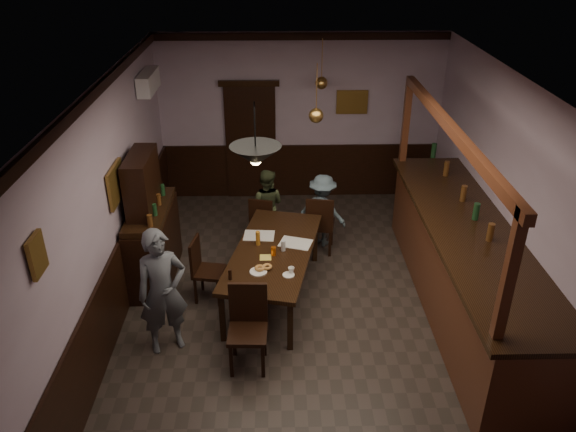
{
  "coord_description": "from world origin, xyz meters",
  "views": [
    {
      "loc": [
        -0.44,
        -5.65,
        4.64
      ],
      "look_at": [
        -0.29,
        0.94,
        1.15
      ],
      "focal_mm": 35.0,
      "sensor_mm": 36.0,
      "label": 1
    }
  ],
  "objects_px": {
    "pendant_iron": "(256,156)",
    "pendant_brass_far": "(321,83)",
    "person_standing": "(163,292)",
    "person_seated_right": "(322,210)",
    "person_seated_left": "(266,205)",
    "coffee_cup": "(291,270)",
    "pendant_brass_mid": "(316,116)",
    "dining_table": "(273,254)",
    "chair_far_right": "(320,222)",
    "chair_far_left": "(263,220)",
    "chair_side": "(203,267)",
    "soda_can": "(273,251)",
    "chair_near": "(248,323)",
    "sideboard": "(151,231)",
    "bar_counter": "(465,267)"
  },
  "relations": [
    {
      "from": "pendant_iron",
      "to": "pendant_brass_far",
      "type": "height_order",
      "value": "same"
    },
    {
      "from": "person_standing",
      "to": "person_seated_right",
      "type": "bearing_deg",
      "value": 25.74
    },
    {
      "from": "person_standing",
      "to": "pendant_iron",
      "type": "xyz_separation_m",
      "value": [
        1.12,
        0.22,
        1.6
      ]
    },
    {
      "from": "person_seated_left",
      "to": "pendant_iron",
      "type": "height_order",
      "value": "pendant_iron"
    },
    {
      "from": "coffee_cup",
      "to": "pendant_brass_mid",
      "type": "relative_size",
      "value": 0.1
    },
    {
      "from": "person_standing",
      "to": "pendant_brass_mid",
      "type": "distance_m",
      "value": 3.07
    },
    {
      "from": "dining_table",
      "to": "chair_far_right",
      "type": "relative_size",
      "value": 2.43
    },
    {
      "from": "dining_table",
      "to": "person_seated_left",
      "type": "distance_m",
      "value": 1.62
    },
    {
      "from": "chair_far_right",
      "to": "chair_far_left",
      "type": "bearing_deg",
      "value": -3.01
    },
    {
      "from": "chair_side",
      "to": "person_seated_left",
      "type": "bearing_deg",
      "value": -17.74
    },
    {
      "from": "chair_far_right",
      "to": "soda_can",
      "type": "bearing_deg",
      "value": 70.74
    },
    {
      "from": "person_seated_left",
      "to": "pendant_brass_mid",
      "type": "xyz_separation_m",
      "value": [
        0.71,
        -0.69,
        1.69
      ]
    },
    {
      "from": "chair_far_left",
      "to": "chair_near",
      "type": "xyz_separation_m",
      "value": [
        -0.12,
        -2.63,
        0.08
      ]
    },
    {
      "from": "sideboard",
      "to": "bar_counter",
      "type": "relative_size",
      "value": 0.41
    },
    {
      "from": "dining_table",
      "to": "chair_far_right",
      "type": "height_order",
      "value": "chair_far_right"
    },
    {
      "from": "bar_counter",
      "to": "pendant_brass_mid",
      "type": "distance_m",
      "value": 2.8
    },
    {
      "from": "person_standing",
      "to": "soda_can",
      "type": "bearing_deg",
      "value": 9.89
    },
    {
      "from": "soda_can",
      "to": "person_seated_right",
      "type": "bearing_deg",
      "value": 63.85
    },
    {
      "from": "person_seated_left",
      "to": "person_seated_right",
      "type": "xyz_separation_m",
      "value": [
        0.88,
        -0.19,
        -0.01
      ]
    },
    {
      "from": "chair_far_left",
      "to": "soda_can",
      "type": "relative_size",
      "value": 7.28
    },
    {
      "from": "chair_side",
      "to": "coffee_cup",
      "type": "height_order",
      "value": "chair_side"
    },
    {
      "from": "person_seated_left",
      "to": "pendant_iron",
      "type": "distance_m",
      "value": 3.0
    },
    {
      "from": "chair_far_right",
      "to": "soda_can",
      "type": "xyz_separation_m",
      "value": [
        -0.71,
        -1.28,
        0.28
      ]
    },
    {
      "from": "bar_counter",
      "to": "soda_can",
      "type": "bearing_deg",
      "value": 175.88
    },
    {
      "from": "bar_counter",
      "to": "pendant_brass_mid",
      "type": "bearing_deg",
      "value": 146.97
    },
    {
      "from": "chair_far_left",
      "to": "bar_counter",
      "type": "bearing_deg",
      "value": 161.63
    },
    {
      "from": "chair_far_left",
      "to": "chair_far_right",
      "type": "xyz_separation_m",
      "value": [
        0.88,
        -0.2,
        0.05
      ]
    },
    {
      "from": "bar_counter",
      "to": "pendant_brass_far",
      "type": "distance_m",
      "value": 3.76
    },
    {
      "from": "coffee_cup",
      "to": "bar_counter",
      "type": "xyz_separation_m",
      "value": [
        2.26,
        0.25,
        -0.15
      ]
    },
    {
      "from": "chair_near",
      "to": "pendant_brass_far",
      "type": "bearing_deg",
      "value": 76.52
    },
    {
      "from": "dining_table",
      "to": "chair_near",
      "type": "xyz_separation_m",
      "value": [
        -0.29,
        -1.28,
        -0.12
      ]
    },
    {
      "from": "dining_table",
      "to": "chair_side",
      "type": "bearing_deg",
      "value": -179.75
    },
    {
      "from": "dining_table",
      "to": "sideboard",
      "type": "relative_size",
      "value": 1.24
    },
    {
      "from": "dining_table",
      "to": "coffee_cup",
      "type": "relative_size",
      "value": 29.52
    },
    {
      "from": "person_seated_right",
      "to": "pendant_brass_mid",
      "type": "height_order",
      "value": "pendant_brass_mid"
    },
    {
      "from": "dining_table",
      "to": "person_seated_right",
      "type": "relative_size",
      "value": 1.98
    },
    {
      "from": "coffee_cup",
      "to": "pendant_iron",
      "type": "distance_m",
      "value": 1.67
    },
    {
      "from": "chair_far_right",
      "to": "chair_near",
      "type": "xyz_separation_m",
      "value": [
        -1.0,
        -2.43,
        0.03
      ]
    },
    {
      "from": "chair_far_left",
      "to": "person_standing",
      "type": "xyz_separation_m",
      "value": [
        -1.12,
        -2.35,
        0.33
      ]
    },
    {
      "from": "pendant_brass_mid",
      "to": "pendant_brass_far",
      "type": "relative_size",
      "value": 1.0
    },
    {
      "from": "chair_far_right",
      "to": "pendant_brass_far",
      "type": "height_order",
      "value": "pendant_brass_far"
    },
    {
      "from": "chair_near",
      "to": "sideboard",
      "type": "distance_m",
      "value": 2.31
    },
    {
      "from": "chair_far_right",
      "to": "soda_can",
      "type": "distance_m",
      "value": 1.49
    },
    {
      "from": "chair_side",
      "to": "pendant_iron",
      "type": "relative_size",
      "value": 1.29
    },
    {
      "from": "pendant_iron",
      "to": "bar_counter",
      "type": "bearing_deg",
      "value": 10.0
    },
    {
      "from": "chair_side",
      "to": "sideboard",
      "type": "height_order",
      "value": "sideboard"
    },
    {
      "from": "person_seated_left",
      "to": "person_seated_right",
      "type": "height_order",
      "value": "person_seated_left"
    },
    {
      "from": "chair_far_left",
      "to": "person_seated_left",
      "type": "height_order",
      "value": "person_seated_left"
    },
    {
      "from": "chair_far_left",
      "to": "pendant_brass_mid",
      "type": "xyz_separation_m",
      "value": [
        0.77,
        -0.43,
        1.82
      ]
    },
    {
      "from": "sideboard",
      "to": "pendant_iron",
      "type": "xyz_separation_m",
      "value": [
        1.55,
        -1.3,
        1.64
      ]
    }
  ]
}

